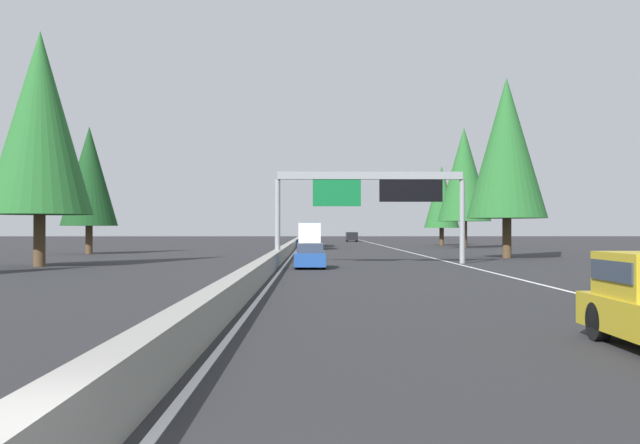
% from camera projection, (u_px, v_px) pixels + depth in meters
% --- Properties ---
extents(ground_plane, '(320.00, 320.00, 0.00)m').
position_uv_depth(ground_plane, '(289.00, 255.00, 65.44)').
color(ground_plane, '#262628').
extents(median_barrier, '(180.00, 0.56, 0.90)m').
position_uv_depth(median_barrier, '(292.00, 245.00, 85.44)').
color(median_barrier, gray).
rests_on(median_barrier, ground).
extents(shoulder_stripe_right, '(160.00, 0.16, 0.01)m').
position_uv_depth(shoulder_stripe_right, '(406.00, 252.00, 75.55)').
color(shoulder_stripe_right, silver).
rests_on(shoulder_stripe_right, ground).
extents(shoulder_stripe_median, '(160.00, 0.16, 0.01)m').
position_uv_depth(shoulder_stripe_median, '(295.00, 252.00, 75.44)').
color(shoulder_stripe_median, silver).
rests_on(shoulder_stripe_median, ground).
extents(sign_gantry_overhead, '(0.50, 12.68, 6.11)m').
position_uv_depth(sign_gantry_overhead, '(373.00, 191.00, 49.75)').
color(sign_gantry_overhead, gray).
rests_on(sign_gantry_overhead, ground).
extents(sedan_mid_left, '(4.40, 1.80, 1.47)m').
position_uv_depth(sedan_mid_left, '(310.00, 257.00, 44.03)').
color(sedan_mid_left, '#1E4793').
rests_on(sedan_mid_left, ground).
extents(box_truck_mid_right, '(8.50, 2.40, 2.95)m').
position_uv_depth(box_truck_mid_right, '(310.00, 235.00, 84.60)').
color(box_truck_mid_right, white).
rests_on(box_truck_mid_right, ground).
extents(minivan_far_right, '(5.00, 1.95, 1.69)m').
position_uv_depth(minivan_far_right, '(352.00, 236.00, 133.47)').
color(minivan_far_right, black).
rests_on(minivan_far_right, ground).
extents(bus_far_center, '(11.50, 2.55, 3.10)m').
position_uv_depth(bus_far_center, '(309.00, 233.00, 98.24)').
color(bus_far_center, '#1E4793').
rests_on(bus_far_center, ground).
extents(conifer_right_mid, '(6.31, 6.31, 14.34)m').
position_uv_depth(conifer_right_mid, '(507.00, 148.00, 59.22)').
color(conifer_right_mid, '#4C3823').
rests_on(conifer_right_mid, ground).
extents(conifer_right_far, '(6.47, 6.47, 14.70)m').
position_uv_depth(conifer_right_far, '(464.00, 174.00, 90.96)').
color(conifer_right_far, '#4C3823').
rests_on(conifer_right_far, ground).
extents(conifer_right_distant, '(4.87, 4.87, 11.07)m').
position_uv_depth(conifer_right_distant, '(442.00, 197.00, 103.83)').
color(conifer_right_distant, '#4C3823').
rests_on(conifer_right_distant, ground).
extents(conifer_left_near, '(6.39, 6.39, 14.53)m').
position_uv_depth(conifer_left_near, '(40.00, 123.00, 45.93)').
color(conifer_left_near, '#4C3823').
rests_on(conifer_left_near, ground).
extents(conifer_left_mid, '(5.18, 5.18, 11.78)m').
position_uv_depth(conifer_left_mid, '(89.00, 176.00, 68.93)').
color(conifer_left_mid, '#4C3823').
rests_on(conifer_left_mid, ground).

